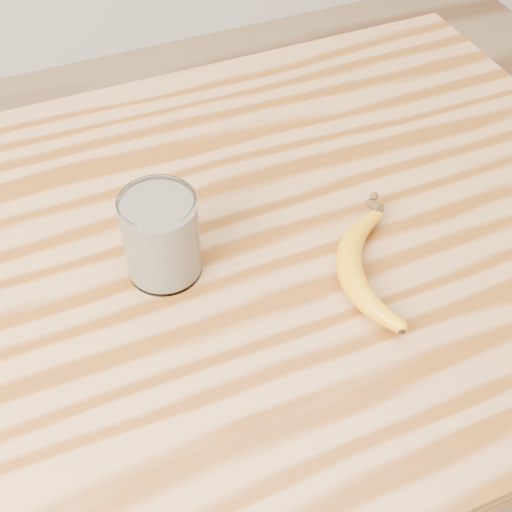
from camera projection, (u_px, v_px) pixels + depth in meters
name	position (u px, v px, depth m)	size (l,w,h in m)	color
table	(204.00, 321.00, 0.97)	(1.20, 0.80, 0.90)	#A87846
smoothie_glass	(161.00, 237.00, 0.82)	(0.09, 0.09, 0.11)	white
banana	(349.00, 268.00, 0.84)	(0.10, 0.26, 0.03)	orange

